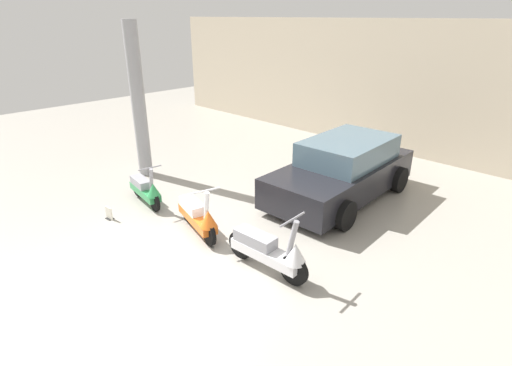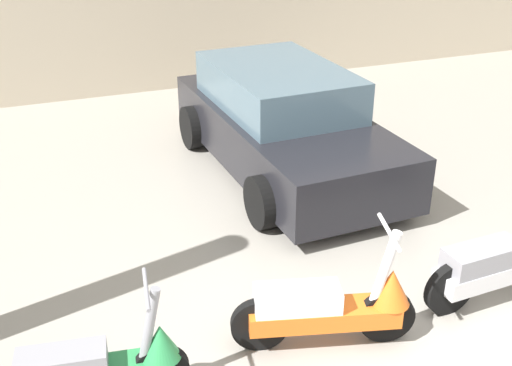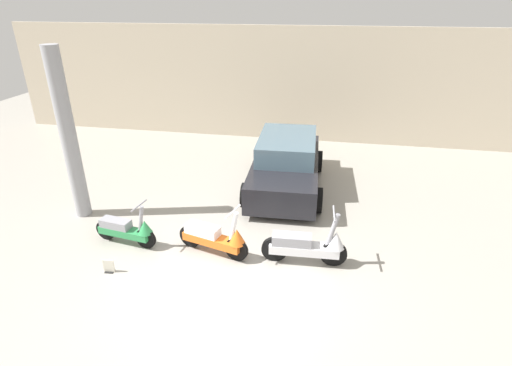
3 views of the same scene
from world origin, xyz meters
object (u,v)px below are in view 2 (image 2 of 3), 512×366
object	(u,v)px
scooter_front_center	(508,258)
car_rear_left	(283,123)
scooter_front_left	(101,365)
scooter_front_right	(332,306)

from	to	relation	value
scooter_front_center	car_rear_left	xyz separation A→B (m)	(-0.80, 3.29, 0.24)
scooter_front_left	car_rear_left	world-z (taller)	car_rear_left
scooter_front_right	scooter_front_center	bearing A→B (deg)	16.22
scooter_front_center	car_rear_left	size ratio (longest dim) A/B	0.40
scooter_front_right	car_rear_left	world-z (taller)	car_rear_left
scooter_front_left	scooter_front_center	size ratio (longest dim) A/B	0.86
scooter_front_right	car_rear_left	bearing A→B (deg)	88.75
scooter_front_left	car_rear_left	distance (m)	4.36
scooter_front_center	car_rear_left	bearing A→B (deg)	100.88
car_rear_left	scooter_front_center	bearing A→B (deg)	11.53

